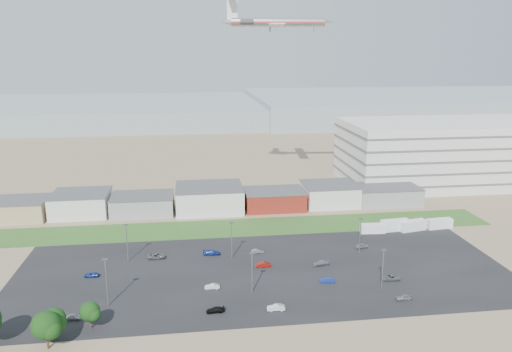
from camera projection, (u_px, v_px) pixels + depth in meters
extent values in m
plane|color=#7F6A51|center=(254.00, 315.00, 101.66)|extent=(700.00, 700.00, 0.00)
cube|color=black|center=(264.00, 272.00, 121.53)|extent=(120.00, 50.00, 0.01)
cube|color=#355A21|center=(232.00, 228.00, 151.66)|extent=(160.00, 16.00, 0.02)
cube|color=silver|center=(444.00, 152.00, 201.49)|extent=(80.00, 40.00, 25.00)
imported|color=#595B5E|center=(391.00, 277.00, 117.00)|extent=(4.46, 2.31, 1.20)
imported|color=navy|center=(327.00, 280.00, 115.79)|extent=(3.70, 1.72, 1.17)
imported|color=#A5A5AA|center=(404.00, 298.00, 107.49)|extent=(3.35, 1.37, 1.14)
imported|color=black|center=(215.00, 310.00, 102.48)|extent=(3.80, 1.63, 1.09)
imported|color=silver|center=(212.00, 286.00, 112.66)|extent=(3.44, 1.30, 1.12)
imported|color=navy|center=(92.00, 275.00, 118.55)|extent=(3.57, 1.75, 1.17)
imported|color=navy|center=(212.00, 252.00, 131.46)|extent=(4.69, 2.24, 1.32)
imported|color=maroon|center=(263.00, 265.00, 124.06)|extent=(3.83, 1.47, 1.24)
imported|color=#A5A5AA|center=(362.00, 246.00, 135.75)|extent=(3.90, 1.97, 1.27)
imported|color=#595B5E|center=(157.00, 256.00, 129.05)|extent=(4.64, 2.17, 1.29)
imported|color=#A5A5AA|center=(74.00, 317.00, 99.73)|extent=(3.91, 1.94, 1.09)
imported|color=#595B5E|center=(258.00, 251.00, 132.63)|extent=(3.44, 1.49, 1.10)
imported|color=#A5A5AA|center=(321.00, 263.00, 124.98)|extent=(4.48, 2.27, 1.25)
imported|color=silver|center=(276.00, 307.00, 103.26)|extent=(3.85, 1.55, 1.24)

